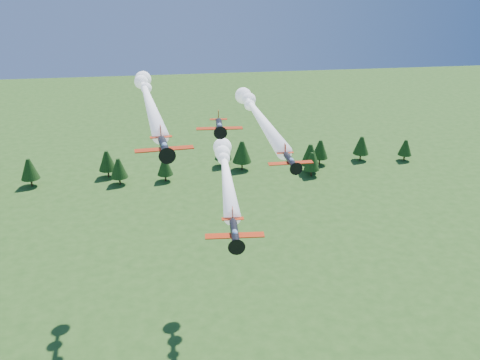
{
  "coord_description": "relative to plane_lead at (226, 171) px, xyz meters",
  "views": [
    {
      "loc": [
        -10.37,
        -75.37,
        74.26
      ],
      "look_at": [
        0.99,
        0.0,
        42.74
      ],
      "focal_mm": 40.0,
      "sensor_mm": 36.0,
      "label": 1
    }
  ],
  "objects": [
    {
      "name": "treeline",
      "position": [
        -6.44,
        95.78,
        -32.58
      ],
      "size": [
        170.81,
        21.23,
        11.84
      ],
      "color": "#382314",
      "rests_on": "ground"
    },
    {
      "name": "plane_left",
      "position": [
        -13.3,
        15.52,
        10.11
      ],
      "size": [
        10.34,
        54.94,
        3.7
      ],
      "rotation": [
        0.0,
        0.0,
        0.09
      ],
      "color": "black",
      "rests_on": "ground"
    },
    {
      "name": "plane_slot",
      "position": [
        -1.53,
        -4.45,
        9.77
      ],
      "size": [
        7.66,
        8.32,
        2.69
      ],
      "rotation": [
        0.0,
        0.0,
        -0.07
      ],
      "color": "black",
      "rests_on": "ground"
    },
    {
      "name": "plane_lead",
      "position": [
        0.0,
        0.0,
        0.0
      ],
      "size": [
        8.67,
        42.14,
        3.7
      ],
      "rotation": [
        0.0,
        0.0,
        -0.07
      ],
      "color": "black",
      "rests_on": "ground"
    },
    {
      "name": "plane_right",
      "position": [
        8.1,
        13.65,
        6.58
      ],
      "size": [
        6.97,
        49.05,
        3.7
      ],
      "rotation": [
        0.0,
        0.0,
        0.01
      ],
      "color": "black",
      "rests_on": "ground"
    }
  ]
}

